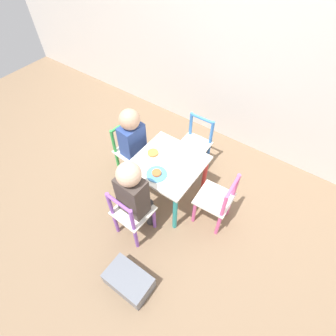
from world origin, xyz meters
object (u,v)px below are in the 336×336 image
at_px(chair_purple, 131,214).
at_px(chair_pink, 217,201).
at_px(chair_blue, 195,145).
at_px(plate_front, 157,174).
at_px(child_left, 134,139).
at_px(child_front, 134,193).
at_px(plate_left, 153,154).
at_px(kids_table, 168,169).
at_px(storage_bin, 129,281).
at_px(chair_green, 131,151).

relative_size(chair_purple, chair_pink, 1.00).
distance_m(chair_blue, plate_front, 0.62).
bearing_deg(child_left, child_front, -133.34).
height_order(chair_pink, child_left, child_left).
relative_size(chair_purple, plate_left, 2.79).
bearing_deg(plate_front, plate_left, 135.00).
xyz_separation_m(chair_blue, child_left, (-0.37, -0.40, 0.19)).
relative_size(kids_table, storage_bin, 1.61).
bearing_deg(chair_green, plate_front, -107.57).
distance_m(chair_green, chair_blue, 0.59).
xyz_separation_m(kids_table, storage_bin, (0.22, -0.78, -0.30)).
relative_size(chair_purple, child_left, 0.72).
bearing_deg(plate_front, child_front, -93.99).
height_order(kids_table, chair_green, chair_green).
distance_m(chair_purple, child_front, 0.22).
relative_size(chair_green, child_front, 0.68).
bearing_deg(kids_table, chair_green, 174.06).
xyz_separation_m(kids_table, chair_pink, (0.44, 0.02, -0.11)).
bearing_deg(plate_left, chair_green, 171.16).
bearing_deg(plate_left, child_left, 170.41).
bearing_deg(chair_blue, chair_purple, -91.83).
bearing_deg(plate_left, kids_table, -0.00).
bearing_deg(chair_blue, plate_left, -108.33).
distance_m(chair_green, chair_purple, 0.65).
xyz_separation_m(child_left, plate_front, (0.38, -0.19, 0.00)).
bearing_deg(child_left, plate_left, -93.64).
height_order(chair_purple, child_front, child_front).
distance_m(kids_table, child_front, 0.40).
relative_size(chair_green, chair_purple, 1.00).
distance_m(child_front, storage_bin, 0.61).
relative_size(kids_table, child_front, 0.66).
relative_size(chair_purple, plate_front, 3.42).
bearing_deg(plate_front, chair_blue, 90.89).
xyz_separation_m(chair_blue, storage_bin, (0.23, -1.23, -0.19)).
height_order(chair_pink, plate_left, chair_pink).
bearing_deg(chair_green, chair_blue, -41.43).
relative_size(kids_table, chair_pink, 0.97).
bearing_deg(chair_green, plate_left, -92.90).
distance_m(chair_purple, child_left, 0.63).
relative_size(plate_front, storage_bin, 0.48).
bearing_deg(plate_front, child_left, 154.00).
relative_size(chair_blue, child_left, 0.72).
distance_m(chair_pink, chair_blue, 0.62).
height_order(child_left, plate_front, child_left).
xyz_separation_m(chair_green, chair_pink, (0.89, -0.02, 0.00)).
relative_size(chair_green, plate_front, 3.42).
height_order(chair_pink, storage_bin, chair_pink).
relative_size(kids_table, chair_green, 0.97).
bearing_deg(chair_pink, plate_front, -72.10).
relative_size(child_left, plate_front, 4.74).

